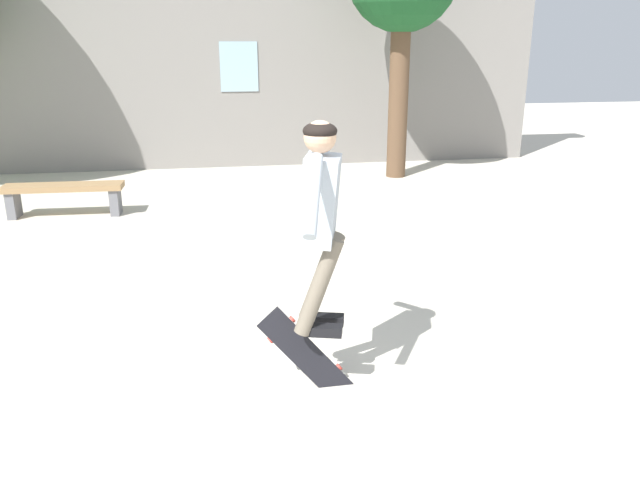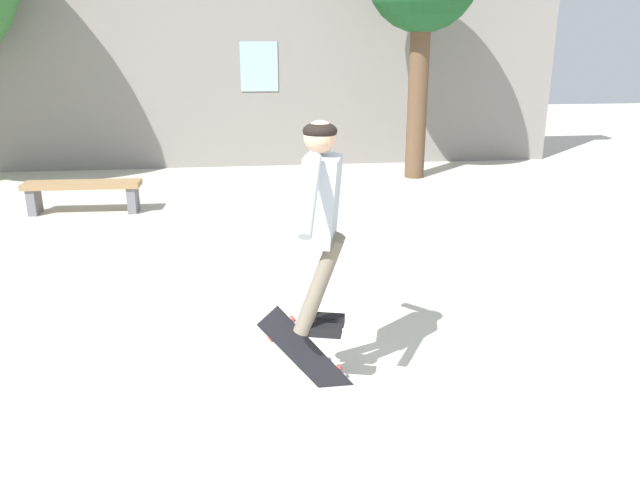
{
  "view_description": "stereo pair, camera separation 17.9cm",
  "coord_description": "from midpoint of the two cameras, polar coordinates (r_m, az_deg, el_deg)",
  "views": [
    {
      "loc": [
        -0.22,
        -2.92,
        2.37
      ],
      "look_at": [
        0.45,
        0.97,
        1.1
      ],
      "focal_mm": 35.0,
      "sensor_mm": 36.0,
      "label": 1
    },
    {
      "loc": [
        -0.04,
        -2.95,
        2.37
      ],
      "look_at": [
        0.45,
        0.97,
        1.1
      ],
      "focal_mm": 35.0,
      "sensor_mm": 36.0,
      "label": 2
    }
  ],
  "objects": [
    {
      "name": "skateboard_flipping",
      "position": [
        4.48,
        -0.09,
        -10.51
      ],
      "size": [
        0.68,
        0.17,
        0.75
      ],
      "rotation": [
        0.0,
        0.0,
        -0.14
      ],
      "color": "black"
    },
    {
      "name": "ground_plane",
      "position": [
        3.78,
        -3.86,
        -21.08
      ],
      "size": [
        40.0,
        40.0,
        0.0
      ],
      "primitive_type": "plane",
      "color": "beige"
    },
    {
      "name": "park_bench",
      "position": [
        9.45,
        -20.36,
        4.28
      ],
      "size": [
        1.62,
        0.42,
        0.45
      ],
      "rotation": [
        0.0,
        0.0,
        -0.04
      ],
      "color": "#99754C",
      "rests_on": "ground_plane"
    },
    {
      "name": "building_backdrop",
      "position": [
        12.34,
        -6.8,
        17.63
      ],
      "size": [
        12.88,
        0.52,
        5.42
      ],
      "color": "gray",
      "rests_on": "ground_plane"
    },
    {
      "name": "skater",
      "position": [
        4.09,
        1.28,
        2.77
      ],
      "size": [
        0.41,
        1.19,
        1.45
      ],
      "rotation": [
        0.0,
        0.0,
        -0.27
      ],
      "color": "#9EA8B2"
    }
  ]
}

